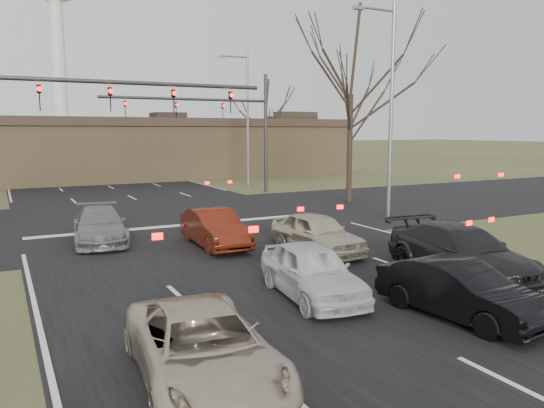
# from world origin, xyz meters

# --- Properties ---
(ground) EXTENTS (360.00, 360.00, 0.00)m
(ground) POSITION_xyz_m (0.00, 0.00, 0.00)
(ground) COLOR #424927
(ground) RESTS_ON ground
(road_main) EXTENTS (14.00, 300.00, 0.02)m
(road_main) POSITION_xyz_m (0.00, 60.00, 0.01)
(road_main) COLOR black
(road_main) RESTS_ON ground
(road_cross) EXTENTS (200.00, 14.00, 0.02)m
(road_cross) POSITION_xyz_m (0.00, 15.00, 0.01)
(road_cross) COLOR black
(road_cross) RESTS_ON ground
(building) EXTENTS (42.40, 10.40, 5.30)m
(building) POSITION_xyz_m (2.00, 38.00, 2.67)
(building) COLOR #90734D
(building) RESTS_ON ground
(mast_arm_near) EXTENTS (12.12, 0.24, 8.00)m
(mast_arm_near) POSITION_xyz_m (-5.23, 13.00, 5.07)
(mast_arm_near) COLOR #383A3D
(mast_arm_near) RESTS_ON ground
(mast_arm_far) EXTENTS (11.12, 0.24, 8.00)m
(mast_arm_far) POSITION_xyz_m (6.18, 23.00, 5.02)
(mast_arm_far) COLOR #383A3D
(mast_arm_far) RESTS_ON ground
(streetlight_right_near) EXTENTS (2.34, 0.25, 10.00)m
(streetlight_right_near) POSITION_xyz_m (8.82, 10.00, 5.59)
(streetlight_right_near) COLOR gray
(streetlight_right_near) RESTS_ON ground
(streetlight_right_far) EXTENTS (2.34, 0.25, 10.00)m
(streetlight_right_far) POSITION_xyz_m (9.32, 27.00, 5.59)
(streetlight_right_far) COLOR gray
(streetlight_right_far) RESTS_ON ground
(tree_right_near) EXTENTS (6.90, 6.90, 11.50)m
(tree_right_near) POSITION_xyz_m (11.00, 16.00, 8.90)
(tree_right_near) COLOR black
(tree_right_near) RESTS_ON ground
(tree_right_far) EXTENTS (5.40, 5.40, 9.00)m
(tree_right_far) POSITION_xyz_m (15.00, 35.00, 6.96)
(tree_right_far) COLOR black
(tree_right_far) RESTS_ON ground
(car_silver_suv) EXTENTS (2.56, 4.79, 1.28)m
(car_silver_suv) POSITION_xyz_m (-4.58, -1.62, 0.64)
(car_silver_suv) COLOR #BBAE97
(car_silver_suv) RESTS_ON ground
(car_white_sedan) EXTENTS (2.17, 4.29, 1.40)m
(car_white_sedan) POSITION_xyz_m (-0.50, 1.54, 0.70)
(car_white_sedan) COLOR silver
(car_white_sedan) RESTS_ON ground
(car_black_hatch) EXTENTS (1.84, 4.11, 1.31)m
(car_black_hatch) POSITION_xyz_m (1.67, -1.31, 0.65)
(car_black_hatch) COLOR black
(car_black_hatch) RESTS_ON ground
(car_charcoal_sedan) EXTENTS (2.62, 5.39, 1.51)m
(car_charcoal_sedan) POSITION_xyz_m (4.27, 1.07, 0.76)
(car_charcoal_sedan) COLOR black
(car_charcoal_sedan) RESTS_ON ground
(car_grey_ahead) EXTENTS (2.42, 4.82, 1.34)m
(car_grey_ahead) POSITION_xyz_m (-4.12, 11.01, 0.67)
(car_grey_ahead) COLOR gray
(car_grey_ahead) RESTS_ON ground
(car_red_ahead) EXTENTS (1.57, 4.20, 1.37)m
(car_red_ahead) POSITION_xyz_m (-0.50, 8.29, 0.69)
(car_red_ahead) COLOR #58190C
(car_red_ahead) RESTS_ON ground
(car_silver_ahead) EXTENTS (1.88, 4.24, 1.42)m
(car_silver_ahead) POSITION_xyz_m (2.25, 5.68, 0.71)
(car_silver_ahead) COLOR beige
(car_silver_ahead) RESTS_ON ground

